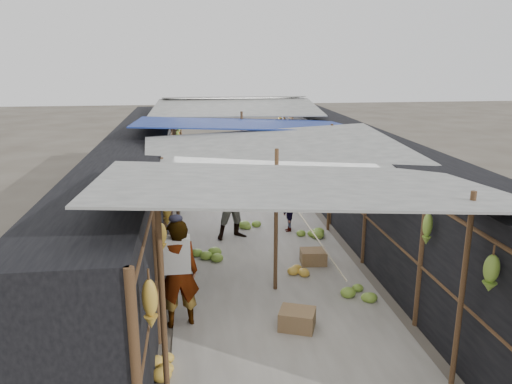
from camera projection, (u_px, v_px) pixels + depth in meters
name	position (u px, v px, depth m)	size (l,w,h in m)	color
aisle_slab	(252.00, 226.00, 12.42)	(3.60, 16.00, 0.02)	#9E998E
stall_left	(139.00, 186.00, 11.80)	(1.40, 15.00, 2.30)	black
stall_right	(359.00, 179.00, 12.46)	(1.40, 15.00, 2.30)	black
crate_near	(297.00, 320.00, 7.72)	(0.54, 0.43, 0.32)	#8D6547
crate_mid	(313.00, 257.00, 10.15)	(0.51, 0.41, 0.31)	#8D6547
crate_back	(206.00, 174.00, 17.36)	(0.43, 0.36, 0.28)	#8D6547
black_basin	(284.00, 191.00, 15.37)	(0.58, 0.58, 0.17)	black
vendor_elderly	(178.00, 273.00, 7.66)	(0.64, 0.42, 1.76)	silver
shopper_blue	(235.00, 201.00, 11.40)	(0.89, 0.69, 1.83)	#1F339E
vendor_seated	(288.00, 212.00, 11.97)	(0.64, 0.37, 0.99)	#46423C
market_canopy	(252.00, 129.00, 12.12)	(5.62, 15.20, 2.77)	brown
hanging_bananas	(253.00, 160.00, 12.17)	(3.96, 14.00, 0.84)	gold
floor_bananas	(257.00, 230.00, 11.80)	(3.92, 10.38, 0.33)	gold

